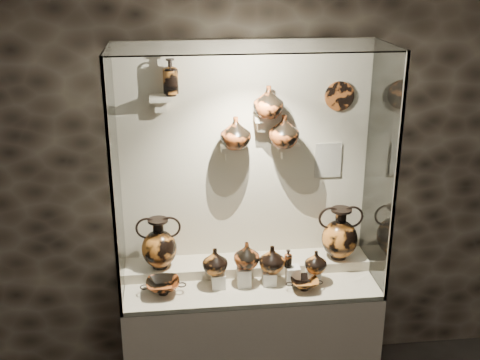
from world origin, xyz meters
name	(u,v)px	position (x,y,z in m)	size (l,w,h in m)	color
wall_back	(245,158)	(0.00, 2.50, 1.60)	(5.00, 0.02, 3.20)	black
plinth	(250,335)	(0.00, 2.18, 0.40)	(1.70, 0.60, 0.80)	beige
front_tier	(250,283)	(0.00, 2.18, 0.82)	(1.68, 0.58, 0.03)	#BBAC91
rear_tier	(247,266)	(0.00, 2.35, 0.85)	(1.70, 0.25, 0.10)	#BBAC91
back_panel	(245,159)	(0.00, 2.50, 1.60)	(1.70, 0.03, 1.60)	beige
glass_front	(258,191)	(0.00, 1.88, 1.60)	(1.70, 0.01, 1.60)	white
glass_left	(115,180)	(-0.85, 2.18, 1.60)	(0.01, 0.60, 1.60)	white
glass_right	(381,169)	(0.85, 2.18, 1.60)	(0.01, 0.60, 1.60)	white
glass_top	(252,47)	(0.00, 2.18, 2.40)	(1.70, 0.60, 0.01)	white
frame_post_left	(112,197)	(-0.84, 1.89, 1.60)	(0.02, 0.02, 1.60)	gray
frame_post_right	(396,185)	(0.84, 1.89, 1.60)	(0.02, 0.02, 1.60)	gray
pedestal_a	(218,280)	(-0.22, 2.13, 0.88)	(0.09, 0.09, 0.10)	silver
pedestal_b	(244,277)	(-0.05, 2.13, 0.90)	(0.09, 0.09, 0.13)	silver
pedestal_c	(269,278)	(0.12, 2.13, 0.88)	(0.09, 0.09, 0.09)	silver
pedestal_d	(293,275)	(0.28, 2.13, 0.89)	(0.09, 0.09, 0.12)	silver
pedestal_e	(313,276)	(0.42, 2.13, 0.87)	(0.09, 0.09, 0.08)	silver
bracket_ul	(161,98)	(-0.55, 2.42, 2.05)	(0.14, 0.12, 0.04)	beige
bracket_ca	(231,148)	(-0.10, 2.42, 1.70)	(0.14, 0.12, 0.04)	beige
bracket_cb	(262,118)	(0.10, 2.42, 1.90)	(0.10, 0.12, 0.04)	beige
bracket_cc	(288,146)	(0.28, 2.42, 1.70)	(0.14, 0.12, 0.04)	beige
amphora_left	(159,243)	(-0.60, 2.33, 1.08)	(0.29, 0.29, 0.36)	#B46422
amphora_right	(340,233)	(0.64, 2.32, 1.09)	(0.30, 0.30, 0.38)	#B46422
jug_a	(215,261)	(-0.24, 2.15, 1.02)	(0.17, 0.17, 0.18)	#B46422
jug_b	(247,255)	(-0.03, 2.15, 1.05)	(0.17, 0.17, 0.18)	#99441B
jug_c	(272,259)	(0.14, 2.15, 1.01)	(0.17, 0.17, 0.18)	#B46422
jug_e	(316,262)	(0.43, 2.11, 0.99)	(0.15, 0.15, 0.15)	#B46422
lekythos_small	(288,258)	(0.24, 2.13, 1.02)	(0.06, 0.06, 0.14)	#99441B
kylix_left	(163,286)	(-0.58, 2.09, 0.89)	(0.28, 0.24, 0.11)	#99441B
kylix_right	(304,283)	(0.34, 2.03, 0.88)	(0.24, 0.20, 0.09)	#B46422
lekythos_tall	(170,75)	(-0.48, 2.40, 2.20)	(0.11, 0.11, 0.26)	#B46422
ovoid_vase_a	(236,133)	(-0.08, 2.37, 1.82)	(0.20, 0.20, 0.21)	#99441B
ovoid_vase_b	(268,102)	(0.13, 2.37, 2.02)	(0.20, 0.20, 0.21)	#99441B
ovoid_vase_c	(284,131)	(0.24, 2.37, 1.82)	(0.20, 0.20, 0.21)	#99441B
wall_plate	(339,96)	(0.63, 2.47, 2.02)	(0.20, 0.20, 0.02)	#A95321
info_placard	(328,160)	(0.58, 2.47, 1.57)	(0.18, 0.01, 0.25)	beige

